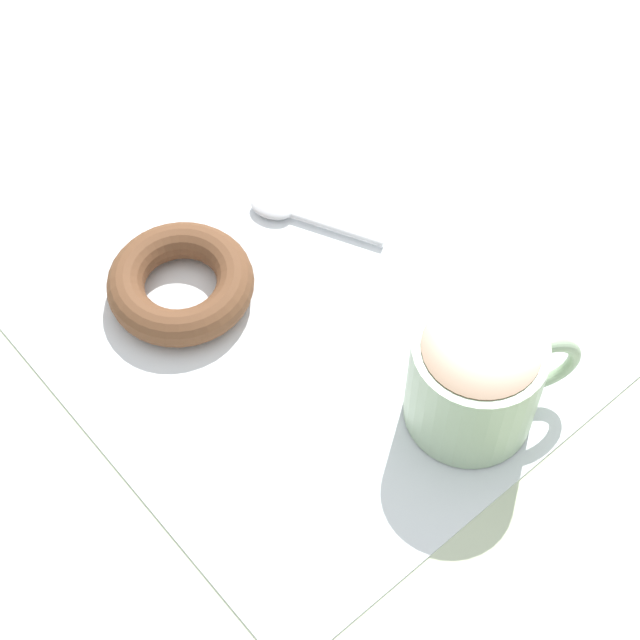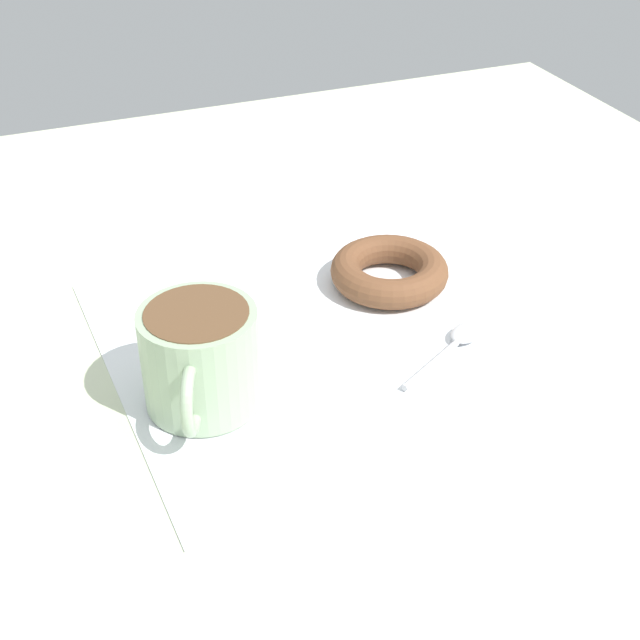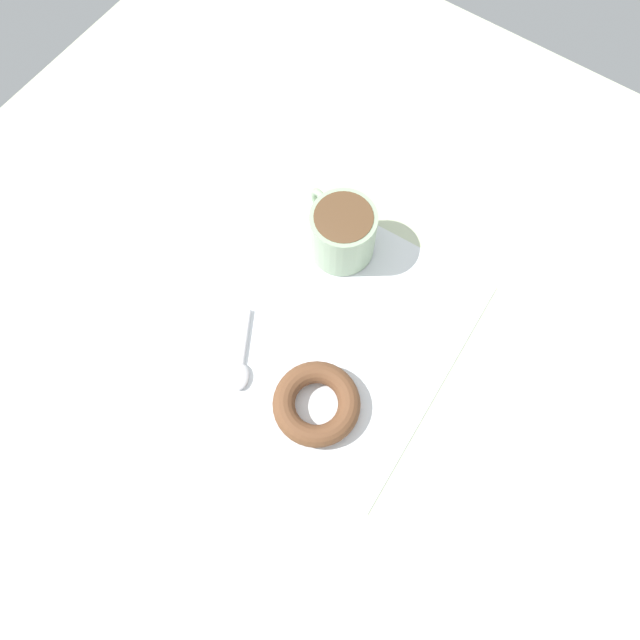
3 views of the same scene
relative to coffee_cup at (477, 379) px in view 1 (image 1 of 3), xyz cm
name	(u,v)px [view 1 (image 1 of 3)]	position (x,y,z in cm)	size (l,w,h in cm)	color
ground_plane	(362,343)	(9.76, 1.79, -5.60)	(120.00, 120.00, 2.00)	beige
napkin	(320,336)	(11.60, 4.42, -4.45)	(35.46, 35.46, 0.30)	white
coffee_cup	(477,379)	(0.00, 0.00, 0.00)	(9.06, 11.84, 8.31)	#9EB793
donut	(181,283)	(21.00, 10.40, -2.87)	(11.12, 11.12, 2.85)	brown
spoon	(287,212)	(22.36, -0.62, -3.89)	(10.61, 6.90, 0.90)	silver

